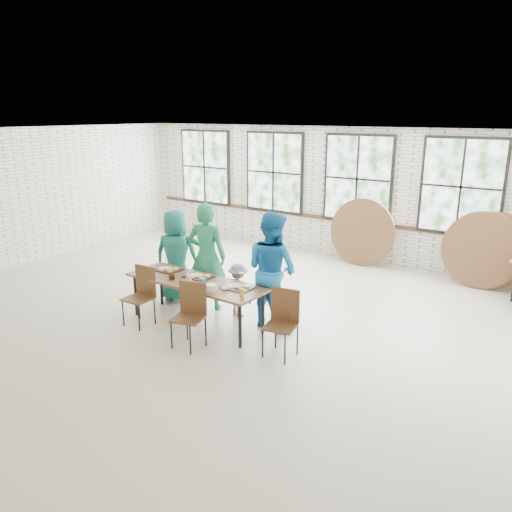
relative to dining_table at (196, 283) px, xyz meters
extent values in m
plane|color=#B6A790|center=(0.61, 0.40, -0.69)|extent=(12.00, 12.00, 0.00)
plane|color=white|center=(0.61, 0.40, 2.31)|extent=(12.00, 12.00, 0.00)
plane|color=silver|center=(0.61, 4.90, 0.81)|extent=(12.00, 0.00, 12.00)
plane|color=silver|center=(-5.39, 0.40, 0.81)|extent=(0.00, 9.00, 9.00)
cube|color=#422819|center=(0.61, 4.87, 0.21)|extent=(11.80, 0.05, 0.08)
cube|color=black|center=(-3.79, 4.84, 1.19)|extent=(1.62, 0.05, 1.97)
cube|color=white|center=(-3.79, 4.81, 1.19)|extent=(1.50, 0.01, 1.85)
cube|color=black|center=(-1.59, 4.84, 1.19)|extent=(1.62, 0.05, 1.97)
cube|color=white|center=(-1.59, 4.81, 1.19)|extent=(1.50, 0.01, 1.85)
cube|color=black|center=(0.61, 4.84, 1.19)|extent=(1.62, 0.05, 1.97)
cube|color=white|center=(0.61, 4.81, 1.19)|extent=(1.50, 0.01, 1.85)
cube|color=black|center=(2.81, 4.84, 1.19)|extent=(1.62, 0.05, 1.97)
cube|color=white|center=(2.81, 4.81, 1.19)|extent=(1.50, 0.01, 1.85)
cube|color=brown|center=(0.00, 0.00, 0.03)|extent=(2.42, 0.86, 0.04)
cylinder|color=black|center=(-1.08, -0.30, -0.34)|extent=(0.05, 0.05, 0.70)
cylinder|color=black|center=(-1.08, 0.30, -0.34)|extent=(0.05, 0.05, 0.70)
cylinder|color=black|center=(1.08, -0.30, -0.34)|extent=(0.05, 0.05, 0.70)
cylinder|color=black|center=(1.08, 0.30, -0.34)|extent=(0.05, 0.05, 0.70)
cube|color=#51321B|center=(-0.74, -0.56, -0.24)|extent=(0.43, 0.41, 0.03)
cube|color=#51321B|center=(-0.74, -0.37, 0.01)|extent=(0.42, 0.04, 0.50)
cylinder|color=black|center=(-0.92, -0.73, -0.47)|extent=(0.02, 0.02, 0.44)
cylinder|color=black|center=(-0.92, -0.39, -0.47)|extent=(0.02, 0.02, 0.44)
cylinder|color=black|center=(-0.56, -0.73, -0.47)|extent=(0.02, 0.02, 0.44)
cylinder|color=black|center=(-0.56, -0.39, -0.47)|extent=(0.02, 0.02, 0.44)
cube|color=#51321B|center=(0.46, -0.71, -0.24)|extent=(0.51, 0.50, 0.03)
cube|color=#51321B|center=(0.40, -0.53, 0.01)|extent=(0.41, 0.14, 0.50)
cylinder|color=black|center=(0.28, -0.88, -0.47)|extent=(0.02, 0.02, 0.44)
cylinder|color=black|center=(0.28, -0.54, -0.47)|extent=(0.02, 0.02, 0.44)
cylinder|color=black|center=(0.64, -0.88, -0.47)|extent=(0.02, 0.02, 0.44)
cylinder|color=black|center=(0.64, -0.54, -0.47)|extent=(0.02, 0.02, 0.44)
cube|color=#51321B|center=(1.70, -0.20, -0.24)|extent=(0.49, 0.47, 0.03)
cube|color=#51321B|center=(1.66, -0.02, 0.01)|extent=(0.42, 0.11, 0.50)
cylinder|color=black|center=(1.52, -0.37, -0.47)|extent=(0.02, 0.02, 0.44)
cylinder|color=black|center=(1.52, -0.03, -0.47)|extent=(0.02, 0.02, 0.44)
cylinder|color=black|center=(1.88, -0.37, -0.47)|extent=(0.02, 0.02, 0.44)
cylinder|color=black|center=(1.88, -0.03, -0.47)|extent=(0.02, 0.02, 0.44)
imported|color=#1C6C5C|center=(-1.01, 0.65, 0.14)|extent=(0.96, 0.80, 1.67)
imported|color=#1F764C|center=(-0.30, 0.65, 0.24)|extent=(0.78, 0.63, 1.87)
imported|color=#1B1542|center=(0.36, 0.65, -0.23)|extent=(0.66, 0.49, 0.91)
imported|color=#196BAF|center=(1.01, 0.65, 0.24)|extent=(1.02, 0.86, 1.86)
cube|color=black|center=(-0.74, 0.14, 0.06)|extent=(0.44, 0.33, 0.02)
cube|color=black|center=(-0.06, 0.15, 0.06)|extent=(0.44, 0.33, 0.02)
cube|color=black|center=(0.76, 0.09, 0.06)|extent=(0.44, 0.33, 0.02)
cylinder|color=black|center=(-0.35, -0.18, 0.10)|extent=(0.09, 0.09, 0.09)
cube|color=red|center=(0.02, -0.18, 0.11)|extent=(0.06, 0.06, 0.11)
cylinder|color=#197CBF|center=(0.25, -0.10, 0.10)|extent=(0.07, 0.07, 0.10)
cylinder|color=orange|center=(1.01, -0.15, 0.11)|extent=(0.07, 0.07, 0.11)
cylinder|color=white|center=(0.50, -0.23, 0.10)|extent=(0.17, 0.17, 0.10)
ellipsoid|color=white|center=(0.17, -0.27, 0.08)|extent=(0.11, 0.11, 0.05)
ellipsoid|color=white|center=(0.64, -0.07, 0.08)|extent=(0.11, 0.11, 0.05)
cylinder|color=brown|center=(0.90, 4.56, 0.05)|extent=(1.50, 0.21, 1.50)
cylinder|color=brown|center=(3.58, 4.56, 0.05)|extent=(1.50, 0.30, 1.49)
cylinder|color=brown|center=(3.38, 4.46, 0.05)|extent=(1.50, 0.31, 1.48)
camera|label=1|loc=(4.99, -5.65, 2.62)|focal=35.00mm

